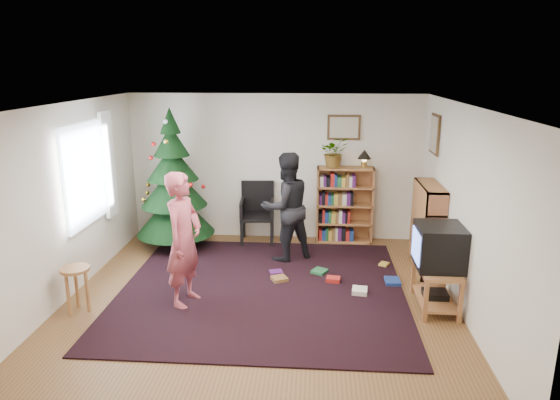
# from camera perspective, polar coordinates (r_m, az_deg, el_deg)

# --- Properties ---
(floor) EXTENTS (5.00, 5.00, 0.00)m
(floor) POSITION_cam_1_polar(r_m,az_deg,el_deg) (6.63, -2.32, -11.31)
(floor) COLOR brown
(floor) RESTS_ON ground
(ceiling) EXTENTS (5.00, 5.00, 0.00)m
(ceiling) POSITION_cam_1_polar(r_m,az_deg,el_deg) (5.95, -2.58, 10.77)
(ceiling) COLOR white
(ceiling) RESTS_ON wall_back
(wall_back) EXTENTS (5.00, 0.02, 2.50)m
(wall_back) POSITION_cam_1_polar(r_m,az_deg,el_deg) (8.59, -0.55, 3.74)
(wall_back) COLOR silver
(wall_back) RESTS_ON floor
(wall_front) EXTENTS (5.00, 0.02, 2.50)m
(wall_front) POSITION_cam_1_polar(r_m,az_deg,el_deg) (3.86, -6.74, -11.18)
(wall_front) COLOR silver
(wall_front) RESTS_ON floor
(wall_left) EXTENTS (0.02, 5.00, 2.50)m
(wall_left) POSITION_cam_1_polar(r_m,az_deg,el_deg) (6.92, -23.49, -0.38)
(wall_left) COLOR silver
(wall_left) RESTS_ON floor
(wall_right) EXTENTS (0.02, 5.00, 2.50)m
(wall_right) POSITION_cam_1_polar(r_m,az_deg,el_deg) (6.40, 20.41, -1.27)
(wall_right) COLOR silver
(wall_right) RESTS_ON floor
(rug) EXTENTS (3.80, 3.60, 0.02)m
(rug) POSITION_cam_1_polar(r_m,az_deg,el_deg) (6.89, -2.04, -10.12)
(rug) COLOR black
(rug) RESTS_ON floor
(window_pane) EXTENTS (0.04, 1.20, 1.40)m
(window_pane) POSITION_cam_1_polar(r_m,az_deg,el_deg) (7.37, -21.38, 2.74)
(window_pane) COLOR silver
(window_pane) RESTS_ON wall_left
(curtain) EXTENTS (0.06, 0.35, 1.60)m
(curtain) POSITION_cam_1_polar(r_m,az_deg,el_deg) (7.98, -19.01, 3.84)
(curtain) COLOR white
(curtain) RESTS_ON wall_left
(picture_back) EXTENTS (0.55, 0.03, 0.42)m
(picture_back) POSITION_cam_1_polar(r_m,az_deg,el_deg) (8.44, 7.31, 8.23)
(picture_back) COLOR #4C3319
(picture_back) RESTS_ON wall_back
(picture_right) EXTENTS (0.03, 0.50, 0.60)m
(picture_right) POSITION_cam_1_polar(r_m,az_deg,el_deg) (7.91, 17.28, 7.21)
(picture_right) COLOR #4C3319
(picture_right) RESTS_ON wall_right
(christmas_tree) EXTENTS (1.28, 1.28, 2.32)m
(christmas_tree) POSITION_cam_1_polar(r_m,az_deg,el_deg) (8.33, -12.03, 1.04)
(christmas_tree) COLOR #3F2816
(christmas_tree) RESTS_ON rug
(bookshelf_back) EXTENTS (0.95, 0.30, 1.30)m
(bookshelf_back) POSITION_cam_1_polar(r_m,az_deg,el_deg) (8.56, 7.38, -0.46)
(bookshelf_back) COLOR #9F5B39
(bookshelf_back) RESTS_ON floor
(bookshelf_right) EXTENTS (0.30, 0.95, 1.30)m
(bookshelf_right) POSITION_cam_1_polar(r_m,az_deg,el_deg) (7.61, 16.47, -2.98)
(bookshelf_right) COLOR #9F5B39
(bookshelf_right) RESTS_ON floor
(tv_stand) EXTENTS (0.46, 0.84, 0.55)m
(tv_stand) POSITION_cam_1_polar(r_m,az_deg,el_deg) (6.60, 17.40, -9.10)
(tv_stand) COLOR #9F5B39
(tv_stand) RESTS_ON floor
(crt_tv) EXTENTS (0.56, 0.61, 0.53)m
(crt_tv) POSITION_cam_1_polar(r_m,az_deg,el_deg) (6.42, 17.72, -5.07)
(crt_tv) COLOR black
(crt_tv) RESTS_ON tv_stand
(armchair) EXTENTS (0.60, 0.60, 1.03)m
(armchair) POSITION_cam_1_polar(r_m,az_deg,el_deg) (8.58, -2.54, -1.07)
(armchair) COLOR black
(armchair) RESTS_ON rug
(stool) EXTENTS (0.35, 0.35, 0.58)m
(stool) POSITION_cam_1_polar(r_m,az_deg,el_deg) (6.64, -22.30, -8.22)
(stool) COLOR #9F5B39
(stool) RESTS_ON floor
(person_standing) EXTENTS (0.56, 0.71, 1.72)m
(person_standing) POSITION_cam_1_polar(r_m,az_deg,el_deg) (6.32, -10.95, -4.47)
(person_standing) COLOR #B04652
(person_standing) RESTS_ON rug
(person_by_chair) EXTENTS (1.04, 0.98, 1.70)m
(person_by_chair) POSITION_cam_1_polar(r_m,az_deg,el_deg) (7.65, 0.69, -0.80)
(person_by_chair) COLOR black
(person_by_chair) RESTS_ON rug
(potted_plant) EXTENTS (0.53, 0.48, 0.51)m
(potted_plant) POSITION_cam_1_polar(r_m,az_deg,el_deg) (8.36, 6.21, 5.46)
(potted_plant) COLOR gray
(potted_plant) RESTS_ON bookshelf_back
(table_lamp) EXTENTS (0.23, 0.23, 0.30)m
(table_lamp) POSITION_cam_1_polar(r_m,az_deg,el_deg) (8.40, 9.62, 5.03)
(table_lamp) COLOR #A57F33
(table_lamp) RESTS_ON bookshelf_back
(floor_clutter) EXTENTS (1.85, 1.19, 0.08)m
(floor_clutter) POSITION_cam_1_polar(r_m,az_deg,el_deg) (7.23, 6.28, -8.70)
(floor_clutter) COLOR #A51E19
(floor_clutter) RESTS_ON rug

